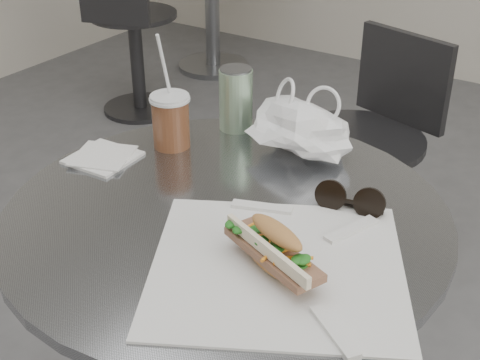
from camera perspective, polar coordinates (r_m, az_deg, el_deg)
The scene contains 10 objects.
cafe_table at distance 1.30m, azimuth -1.06°, elevation -12.93°, with size 0.76×0.76×0.74m.
chair_far at distance 2.09m, azimuth 10.41°, elevation 0.41°, with size 0.41×0.44×0.76m.
bg_chair at distance 3.23m, azimuth -9.19°, elevation 11.25°, with size 0.42×0.45×0.77m.
sandwich_paper at distance 1.00m, azimuth 3.21°, elevation -7.43°, with size 0.37×0.35×0.00m, color white.
banh_mi at distance 0.97m, azimuth 2.94°, elevation -5.91°, with size 0.23×0.16×0.07m.
iced_coffee at distance 1.33m, azimuth -5.93°, elevation 5.12°, with size 0.08×0.08×0.23m.
sunglasses at distance 1.13m, azimuth 9.36°, elevation -1.79°, with size 0.12×0.05×0.05m.
plastic_bag at distance 1.30m, azimuth 4.97°, elevation 4.35°, with size 0.20×0.16×0.10m, color white, non-canonical shape.
napkin_stack at distance 1.32m, azimuth -11.62°, elevation 1.93°, with size 0.14×0.14×0.01m.
drink_can at distance 1.39m, azimuth -0.36°, elevation 6.94°, with size 0.07×0.07×0.13m.
Camera 1 is at (0.54, -0.59, 1.34)m, focal length 50.00 mm.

